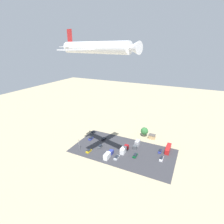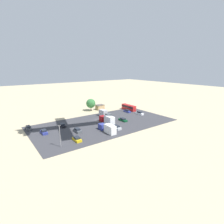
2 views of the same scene
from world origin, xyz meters
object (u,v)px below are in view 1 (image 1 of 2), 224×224
at_px(shed_building, 152,137).
at_px(parked_car_1, 91,138).
at_px(parked_car_8, 104,139).
at_px(parked_truck_2, 137,144).
at_px(parked_car_2, 161,159).
at_px(parked_car_0, 135,155).
at_px(parked_truck_0, 108,155).
at_px(airplane, 97,48).
at_px(parked_car_3, 117,157).
at_px(parked_car_7, 89,151).
at_px(parked_truck_1, 124,149).
at_px(parked_car_5, 93,132).
at_px(bus, 168,149).
at_px(parked_car_6, 160,151).
at_px(parked_car_4, 100,146).

xyz_separation_m(shed_building, parked_car_1, (38.25, 20.20, -0.74)).
distance_m(parked_car_8, parked_truck_2, 23.43).
relative_size(shed_building, parked_car_1, 1.11).
xyz_separation_m(shed_building, parked_car_2, (-11.15, 22.14, -0.72)).
bearing_deg(shed_building, parked_car_0, 82.19).
xyz_separation_m(parked_car_2, parked_truck_0, (28.76, 11.27, 0.84)).
distance_m(parked_car_8, airplane, 71.82).
height_order(parked_car_2, parked_car_3, parked_car_2).
bearing_deg(parked_car_8, parked_car_0, 160.85).
xyz_separation_m(parked_car_7, parked_car_8, (-1.25, -17.23, -0.02)).
distance_m(parked_car_1, parked_truck_1, 27.25).
bearing_deg(parked_car_1, parked_car_8, -157.60).
distance_m(parked_car_1, parked_car_7, 15.53).
bearing_deg(parked_truck_0, parked_car_7, -177.83).
distance_m(parked_car_2, parked_car_5, 54.21).
distance_m(shed_building, parked_car_3, 34.82).
distance_m(shed_building, parked_truck_1, 26.71).
height_order(parked_car_1, parked_truck_0, parked_truck_0).
relative_size(shed_building, parked_car_0, 0.99).
relative_size(bus, parked_car_5, 2.40).
bearing_deg(parked_car_8, parked_car_5, -22.44).
distance_m(shed_building, parked_car_5, 43.60).
height_order(parked_car_3, parked_truck_0, parked_truck_0).
bearing_deg(parked_truck_2, airplane, 80.90).
distance_m(parked_car_6, parked_truck_1, 22.28).
relative_size(bus, parked_car_4, 2.35).
relative_size(parked_car_4, airplane, 0.12).
distance_m(parked_car_0, parked_car_8, 27.70).
xyz_separation_m(parked_car_1, parked_car_8, (-8.54, -3.52, -0.06)).
xyz_separation_m(parked_car_3, parked_truck_0, (5.01, 0.96, 0.89)).
xyz_separation_m(parked_car_7, parked_truck_0, (-13.34, -0.50, 0.90)).
relative_size(bus, airplane, 0.28).
distance_m(parked_car_1, parked_truck_0, 24.51).
height_order(parked_car_3, parked_car_5, parked_car_5).
xyz_separation_m(parked_car_1, parked_car_4, (-11.09, 6.10, 0.01)).
xyz_separation_m(parked_car_3, parked_car_4, (14.56, -6.15, 0.04)).
relative_size(parked_car_0, parked_car_1, 1.12).
bearing_deg(parked_car_3, parked_car_8, 137.33).
relative_size(parked_car_6, parked_truck_2, 0.53).
distance_m(parked_car_0, parked_car_3, 11.26).
xyz_separation_m(parked_car_4, parked_car_6, (-35.96, -11.64, -0.00)).
bearing_deg(parked_car_2, airplane, 51.37).
relative_size(parked_car_3, parked_truck_2, 0.55).
distance_m(shed_building, parked_car_4, 37.81).
bearing_deg(shed_building, bus, 139.14).
bearing_deg(parked_car_7, parked_car_8, 85.86).
distance_m(parked_car_3, parked_car_5, 36.07).
relative_size(parked_car_4, parked_car_8, 0.99).
distance_m(parked_car_2, parked_car_4, 38.53).
bearing_deg(parked_car_0, parked_car_1, -9.11).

